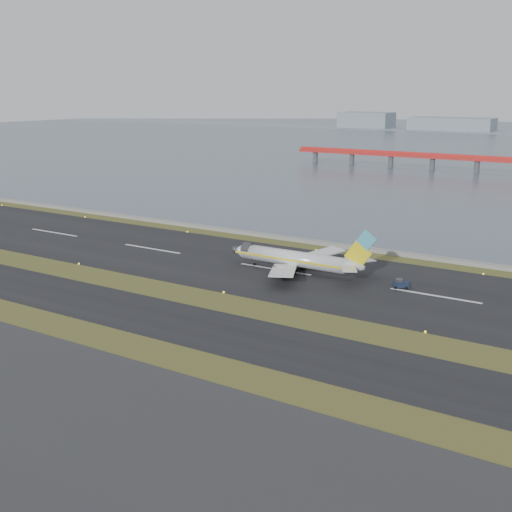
# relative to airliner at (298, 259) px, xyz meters

# --- Properties ---
(ground) EXTENTS (1000.00, 1000.00, 0.00)m
(ground) POSITION_rel_airliner_xyz_m (-6.21, -30.27, -3.46)
(ground) COLOR #3F4C1B
(ground) RESTS_ON ground
(taxiway_strip) EXTENTS (1000.00, 18.00, 0.10)m
(taxiway_strip) POSITION_rel_airliner_xyz_m (-6.21, -42.27, -3.41)
(taxiway_strip) COLOR black
(taxiway_strip) RESTS_ON ground
(runway_strip) EXTENTS (1000.00, 45.00, 0.10)m
(runway_strip) POSITION_rel_airliner_xyz_m (-6.21, -0.27, -3.41)
(runway_strip) COLOR black
(runway_strip) RESTS_ON ground
(seawall) EXTENTS (1000.00, 2.50, 1.00)m
(seawall) POSITION_rel_airliner_xyz_m (-6.21, 29.73, -2.96)
(seawall) COLOR gray
(seawall) RESTS_ON ground
(airliner) EXTENTS (38.52, 32.89, 12.80)m
(airliner) POSITION_rel_airliner_xyz_m (0.00, 0.00, 0.00)
(airliner) COLOR silver
(airliner) RESTS_ON ground
(pushback_tug) EXTENTS (3.92, 3.15, 2.20)m
(pushback_tug) POSITION_rel_airliner_xyz_m (25.50, 1.16, -2.39)
(pushback_tug) COLOR #111B31
(pushback_tug) RESTS_ON ground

